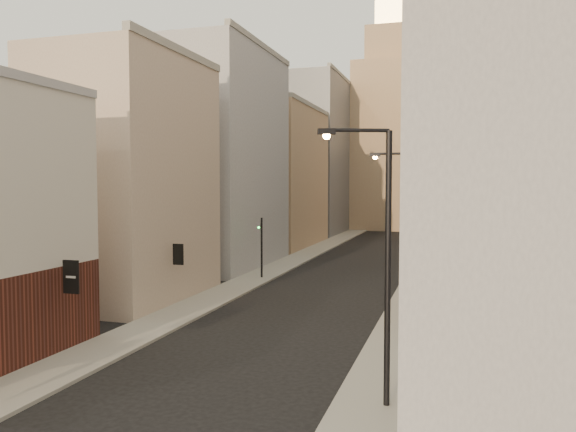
# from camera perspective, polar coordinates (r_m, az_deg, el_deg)

# --- Properties ---
(sidewalk_left) EXTENTS (3.00, 140.00, 0.15)m
(sidewalk_left) POSITION_cam_1_polar(r_m,az_deg,el_deg) (64.23, 2.63, -3.57)
(sidewalk_left) COLOR gray
(sidewalk_left) RESTS_ON ground
(sidewalk_right) EXTENTS (3.00, 140.00, 0.15)m
(sidewalk_right) POSITION_cam_1_polar(r_m,az_deg,el_deg) (62.37, 14.32, -3.87)
(sidewalk_right) COLOR gray
(sidewalk_right) RESTS_ON ground
(left_bldg_beige) EXTENTS (8.00, 12.00, 16.00)m
(left_bldg_beige) POSITION_cam_1_polar(r_m,az_deg,el_deg) (39.01, -15.92, 3.56)
(left_bldg_beige) COLOR tan
(left_bldg_beige) RESTS_ON ground
(left_bldg_grey) EXTENTS (8.00, 16.00, 20.00)m
(left_bldg_grey) POSITION_cam_1_polar(r_m,az_deg,el_deg) (53.24, -6.58, 5.70)
(left_bldg_grey) COLOR gray
(left_bldg_grey) RESTS_ON ground
(left_bldg_tan) EXTENTS (8.00, 18.00, 17.00)m
(left_bldg_tan) POSITION_cam_1_polar(r_m,az_deg,el_deg) (70.09, -0.72, 3.91)
(left_bldg_tan) COLOR tan
(left_bldg_tan) RESTS_ON ground
(left_bldg_wingrid) EXTENTS (8.00, 20.00, 24.00)m
(left_bldg_wingrid) POSITION_cam_1_polar(r_m,az_deg,el_deg) (89.46, 3.14, 6.01)
(left_bldg_wingrid) COLOR gray
(left_bldg_wingrid) RESTS_ON ground
(right_bldg_grey) EXTENTS (8.00, 16.00, 16.00)m
(right_bldg_grey) POSITION_cam_1_polar(r_m,az_deg,el_deg) (19.09, 25.74, 3.79)
(right_bldg_grey) COLOR gray
(right_bldg_grey) RESTS_ON ground
(right_bldg_beige) EXTENTS (8.00, 16.00, 20.00)m
(right_bldg_beige) POSITION_cam_1_polar(r_m,az_deg,el_deg) (37.04, 21.45, 6.58)
(right_bldg_beige) COLOR tan
(right_bldg_beige) RESTS_ON ground
(right_bldg_wingrid) EXTENTS (8.00, 20.00, 26.00)m
(right_bldg_wingrid) POSITION_cam_1_polar(r_m,az_deg,el_deg) (57.17, 19.86, 8.38)
(right_bldg_wingrid) COLOR gray
(right_bldg_wingrid) RESTS_ON ground
(highrise) EXTENTS (21.00, 23.00, 51.20)m
(highrise) POSITION_cam_1_polar(r_m,az_deg,el_deg) (87.19, 23.08, 14.88)
(highrise) COLOR gray
(highrise) RESTS_ON ground
(clock_tower) EXTENTS (14.00, 14.00, 44.90)m
(clock_tower) POSITION_cam_1_polar(r_m,az_deg,el_deg) (99.85, 11.03, 8.91)
(clock_tower) COLOR tan
(clock_tower) RESTS_ON ground
(white_tower) EXTENTS (8.00, 8.00, 41.50)m
(white_tower) POSITION_cam_1_polar(r_m,az_deg,el_deg) (85.55, 17.55, 10.43)
(white_tower) COLOR silver
(white_tower) RESTS_ON ground
(streetlamp_near) EXTENTS (2.38, 1.10, 9.57)m
(streetlamp_near) POSITION_cam_1_polar(r_m,az_deg,el_deg) (19.19, 9.40, -3.52)
(streetlamp_near) COLOR black
(streetlamp_near) RESTS_ON ground
(streetlamp_mid) EXTENTS (2.47, 0.51, 9.42)m
(streetlamp_mid) POSITION_cam_1_polar(r_m,az_deg,el_deg) (31.10, 12.17, -1.12)
(streetlamp_mid) COLOR black
(streetlamp_mid) RESTS_ON ground
(streetlamp_far) EXTENTS (2.17, 0.33, 8.26)m
(streetlamp_far) POSITION_cam_1_polar(r_m,az_deg,el_deg) (58.44, 14.77, 0.22)
(streetlamp_far) COLOR black
(streetlamp_far) RESTS_ON ground
(traffic_light_left) EXTENTS (0.52, 0.37, 5.00)m
(traffic_light_left) POSITION_cam_1_polar(r_m,az_deg,el_deg) (45.50, -2.70, -2.22)
(traffic_light_left) COLOR black
(traffic_light_left) RESTS_ON ground
(traffic_light_right) EXTENTS (0.72, 0.72, 5.00)m
(traffic_light_right) POSITION_cam_1_polar(r_m,az_deg,el_deg) (44.64, 12.94, -1.81)
(traffic_light_right) COLOR black
(traffic_light_right) RESTS_ON ground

